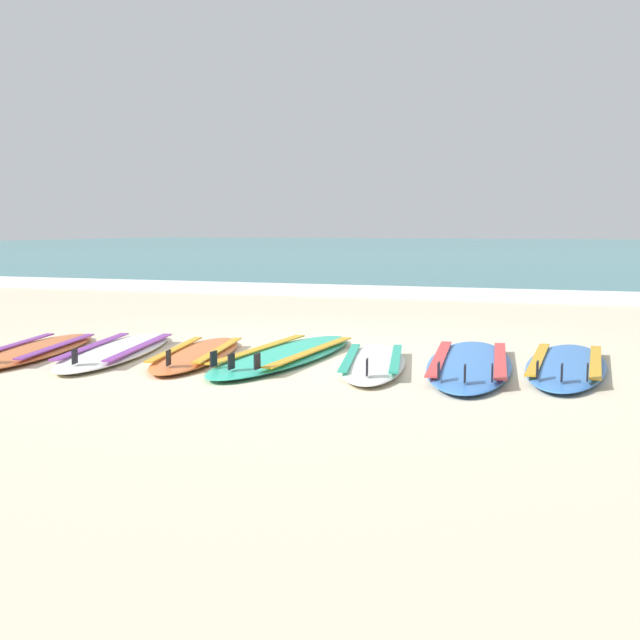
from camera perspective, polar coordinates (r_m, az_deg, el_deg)
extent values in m
plane|color=beige|center=(6.82, -1.21, -2.61)|extent=(80.00, 80.00, 0.00)
cube|color=teal|center=(42.18, 16.73, 4.64)|extent=(80.00, 60.00, 0.10)
cube|color=white|center=(12.93, 9.07, 1.77)|extent=(80.00, 1.12, 0.11)
ellipsoid|color=orange|center=(7.42, -18.60, -1.94)|extent=(1.04, 2.18, 0.07)
cube|color=purple|center=(7.50, -19.95, -1.59)|extent=(0.44, 1.45, 0.01)
cube|color=purple|center=(7.34, -17.26, -1.66)|extent=(0.44, 1.45, 0.01)
ellipsoid|color=silver|center=(7.20, -13.54, -2.03)|extent=(1.10, 2.34, 0.07)
cube|color=purple|center=(7.26, -15.06, -1.67)|extent=(0.46, 1.56, 0.01)
cube|color=purple|center=(7.12, -11.99, -1.74)|extent=(0.46, 1.56, 0.01)
cube|color=black|center=(6.37, -16.21, -2.35)|extent=(0.03, 0.09, 0.11)
ellipsoid|color=orange|center=(6.89, -8.27, -2.29)|extent=(0.94, 2.05, 0.07)
cube|color=gold|center=(6.93, -9.70, -1.92)|extent=(0.38, 1.37, 0.01)
cube|color=gold|center=(6.84, -6.82, -1.98)|extent=(0.38, 1.37, 0.01)
cube|color=black|center=(6.14, -10.18, -2.52)|extent=(0.03, 0.09, 0.11)
ellipsoid|color=#2DB793|center=(6.79, -2.33, -2.35)|extent=(0.65, 2.48, 0.07)
cube|color=gold|center=(6.87, -4.04, -1.91)|extent=(0.11, 1.73, 0.01)
cube|color=gold|center=(6.70, -0.58, -2.11)|extent=(0.11, 1.73, 0.01)
cube|color=black|center=(5.91, -6.00, -2.79)|extent=(0.01, 0.09, 0.11)
cube|color=black|center=(6.04, -7.18, -2.61)|extent=(0.01, 0.09, 0.11)
cube|color=black|center=(5.89, -4.26, -2.80)|extent=(0.01, 0.09, 0.11)
ellipsoid|color=silver|center=(6.40, 3.58, -2.89)|extent=(0.92, 1.99, 0.07)
cube|color=teal|center=(6.40, 2.03, -2.50)|extent=(0.38, 1.33, 0.01)
cube|color=teal|center=(6.39, 5.14, -2.55)|extent=(0.38, 1.33, 0.01)
cube|color=black|center=(5.64, 3.19, -3.20)|extent=(0.03, 0.09, 0.11)
ellipsoid|color=#3875CC|center=(6.44, 10.05, -2.91)|extent=(0.96, 2.54, 0.07)
cube|color=#D13838|center=(6.44, 8.07, -2.51)|extent=(0.33, 1.73, 0.01)
cube|color=#D13838|center=(6.43, 12.04, -2.60)|extent=(0.33, 1.73, 0.01)
cube|color=black|center=(5.47, 9.74, -3.57)|extent=(0.02, 0.09, 0.11)
cube|color=black|center=(5.54, 8.00, -3.43)|extent=(0.02, 0.09, 0.11)
cube|color=black|center=(5.53, 11.53, -3.51)|extent=(0.02, 0.09, 0.11)
ellipsoid|color=#3875CC|center=(6.53, 16.27, -2.94)|extent=(0.64, 2.29, 0.07)
cube|color=gold|center=(6.54, 14.49, -2.52)|extent=(0.13, 1.60, 0.01)
cube|color=gold|center=(6.53, 18.08, -2.64)|extent=(0.13, 1.60, 0.01)
cube|color=black|center=(5.64, 15.99, -3.43)|extent=(0.01, 0.09, 0.11)
cube|color=black|center=(5.71, 14.44, -3.27)|extent=(0.01, 0.09, 0.11)
cube|color=black|center=(5.70, 17.59, -3.38)|extent=(0.01, 0.09, 0.11)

